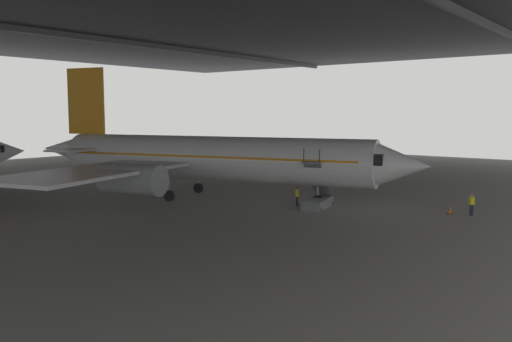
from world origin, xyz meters
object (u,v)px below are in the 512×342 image
object	(u,v)px
boarding_stairs	(317,198)
airplane_main	(205,158)
crew_worker_near_nose	(472,203)
crew_worker_by_stairs	(297,195)
traffic_cone_orange	(450,210)

from	to	relation	value
boarding_stairs	airplane_main	bearing A→B (deg)	101.72
airplane_main	crew_worker_near_nose	world-z (taller)	airplane_main
crew_worker_by_stairs	airplane_main	bearing A→B (deg)	100.51
boarding_stairs	crew_worker_near_nose	bearing A→B (deg)	-68.40
boarding_stairs	crew_worker_near_nose	size ratio (longest dim) A/B	3.00
crew_worker_near_nose	crew_worker_by_stairs	distance (m)	12.74
crew_worker_near_nose	traffic_cone_orange	size ratio (longest dim) A/B	2.58
airplane_main	traffic_cone_orange	distance (m)	19.97
boarding_stairs	crew_worker_by_stairs	size ratio (longest dim) A/B	2.99
boarding_stairs	crew_worker_by_stairs	xyz separation A→B (m)	(-0.51, 1.56, 0.15)
airplane_main	crew_worker_by_stairs	size ratio (longest dim) A/B	23.14
airplane_main	boarding_stairs	size ratio (longest dim) A/B	7.74
crew_worker_near_nose	crew_worker_by_stairs	xyz separation A→B (m)	(-4.59, 11.88, 0.00)
airplane_main	crew_worker_by_stairs	bearing A→B (deg)	-79.49
crew_worker_near_nose	traffic_cone_orange	distance (m)	1.55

